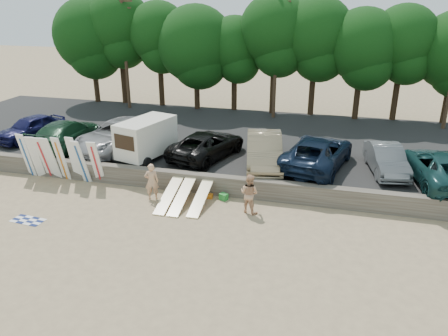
{
  "coord_description": "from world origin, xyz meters",
  "views": [
    {
      "loc": [
        6.55,
        -16.42,
        9.42
      ],
      "look_at": [
        1.49,
        3.0,
        1.44
      ],
      "focal_mm": 35.0,
      "sensor_mm": 36.0,
      "label": 1
    }
  ],
  "objects_px": {
    "box_trailer": "(146,137)",
    "car_6": "(386,159)",
    "car_3": "(207,145)",
    "car_7": "(441,168)",
    "car_2": "(119,135)",
    "car_4": "(264,150)",
    "car_1": "(67,134)",
    "car_5": "(317,153)",
    "beachgoer_b": "(249,194)",
    "beachgoer_a": "(152,181)",
    "car_0": "(31,128)",
    "cooler": "(224,197)"
  },
  "relations": [
    {
      "from": "box_trailer",
      "to": "car_2",
      "type": "distance_m",
      "value": 2.66
    },
    {
      "from": "car_3",
      "to": "box_trailer",
      "type": "bearing_deg",
      "value": 34.91
    },
    {
      "from": "box_trailer",
      "to": "car_0",
      "type": "distance_m",
      "value": 8.82
    },
    {
      "from": "car_3",
      "to": "car_7",
      "type": "xyz_separation_m",
      "value": [
        12.22,
        -0.66,
        0.06
      ]
    },
    {
      "from": "box_trailer",
      "to": "car_4",
      "type": "height_order",
      "value": "box_trailer"
    },
    {
      "from": "car_5",
      "to": "beachgoer_a",
      "type": "height_order",
      "value": "car_5"
    },
    {
      "from": "box_trailer",
      "to": "cooler",
      "type": "relative_size",
      "value": 10.27
    },
    {
      "from": "car_2",
      "to": "car_3",
      "type": "distance_m",
      "value": 5.6
    },
    {
      "from": "beachgoer_b",
      "to": "beachgoer_a",
      "type": "bearing_deg",
      "value": 17.48
    },
    {
      "from": "car_4",
      "to": "car_6",
      "type": "xyz_separation_m",
      "value": [
        6.37,
        0.57,
        -0.15
      ]
    },
    {
      "from": "cooler",
      "to": "beachgoer_b",
      "type": "bearing_deg",
      "value": -10.92
    },
    {
      "from": "box_trailer",
      "to": "car_4",
      "type": "xyz_separation_m",
      "value": [
        6.62,
        0.65,
        -0.4
      ]
    },
    {
      "from": "car_0",
      "to": "car_7",
      "type": "relative_size",
      "value": 0.78
    },
    {
      "from": "box_trailer",
      "to": "car_1",
      "type": "bearing_deg",
      "value": -171.24
    },
    {
      "from": "beachgoer_b",
      "to": "cooler",
      "type": "xyz_separation_m",
      "value": [
        -1.47,
        0.96,
        -0.78
      ]
    },
    {
      "from": "car_1",
      "to": "beachgoer_b",
      "type": "xyz_separation_m",
      "value": [
        12.26,
        -4.37,
        -0.6
      ]
    },
    {
      "from": "car_0",
      "to": "car_1",
      "type": "distance_m",
      "value": 3.22
    },
    {
      "from": "car_6",
      "to": "beachgoer_b",
      "type": "relative_size",
      "value": 2.34
    },
    {
      "from": "cooler",
      "to": "car_2",
      "type": "bearing_deg",
      "value": 174.64
    },
    {
      "from": "car_2",
      "to": "car_5",
      "type": "height_order",
      "value": "car_2"
    },
    {
      "from": "beachgoer_b",
      "to": "cooler",
      "type": "relative_size",
      "value": 4.93
    },
    {
      "from": "car_1",
      "to": "car_4",
      "type": "bearing_deg",
      "value": 177.76
    },
    {
      "from": "car_0",
      "to": "car_4",
      "type": "distance_m",
      "value": 15.33
    },
    {
      "from": "car_2",
      "to": "car_5",
      "type": "xyz_separation_m",
      "value": [
        11.78,
        -0.19,
        -0.01
      ]
    },
    {
      "from": "beachgoer_a",
      "to": "car_2",
      "type": "bearing_deg",
      "value": -70.84
    },
    {
      "from": "car_2",
      "to": "car_6",
      "type": "height_order",
      "value": "car_2"
    },
    {
      "from": "box_trailer",
      "to": "car_7",
      "type": "height_order",
      "value": "box_trailer"
    },
    {
      "from": "car_6",
      "to": "car_4",
      "type": "bearing_deg",
      "value": 175.79
    },
    {
      "from": "car_3",
      "to": "beachgoer_a",
      "type": "relative_size",
      "value": 2.91
    },
    {
      "from": "car_2",
      "to": "car_4",
      "type": "relative_size",
      "value": 1.17
    },
    {
      "from": "car_3",
      "to": "car_0",
      "type": "bearing_deg",
      "value": 14.86
    },
    {
      "from": "car_3",
      "to": "car_4",
      "type": "xyz_separation_m",
      "value": [
        3.37,
        -0.43,
        0.12
      ]
    },
    {
      "from": "car_2",
      "to": "car_3",
      "type": "xyz_separation_m",
      "value": [
        5.6,
        -0.1,
        -0.11
      ]
    },
    {
      "from": "car_1",
      "to": "car_2",
      "type": "xyz_separation_m",
      "value": [
        3.21,
        0.53,
        0.03
      ]
    },
    {
      "from": "car_7",
      "to": "car_6",
      "type": "bearing_deg",
      "value": -26.47
    },
    {
      "from": "car_0",
      "to": "car_2",
      "type": "relative_size",
      "value": 0.73
    },
    {
      "from": "box_trailer",
      "to": "car_5",
      "type": "distance_m",
      "value": 9.49
    },
    {
      "from": "car_2",
      "to": "car_3",
      "type": "bearing_deg",
      "value": 11.88
    },
    {
      "from": "car_3",
      "to": "car_7",
      "type": "relative_size",
      "value": 0.93
    },
    {
      "from": "box_trailer",
      "to": "car_6",
      "type": "distance_m",
      "value": 13.06
    },
    {
      "from": "box_trailer",
      "to": "car_2",
      "type": "relative_size",
      "value": 0.63
    },
    {
      "from": "car_5",
      "to": "beachgoer_b",
      "type": "distance_m",
      "value": 5.48
    },
    {
      "from": "box_trailer",
      "to": "car_3",
      "type": "relative_size",
      "value": 0.72
    },
    {
      "from": "car_1",
      "to": "car_4",
      "type": "relative_size",
      "value": 1.09
    },
    {
      "from": "car_1",
      "to": "beachgoer_a",
      "type": "bearing_deg",
      "value": 148.1
    },
    {
      "from": "car_0",
      "to": "cooler",
      "type": "relative_size",
      "value": 12.0
    },
    {
      "from": "box_trailer",
      "to": "beachgoer_a",
      "type": "relative_size",
      "value": 2.09
    },
    {
      "from": "car_6",
      "to": "car_7",
      "type": "distance_m",
      "value": 2.6
    },
    {
      "from": "box_trailer",
      "to": "car_2",
      "type": "xyz_separation_m",
      "value": [
        -2.35,
        1.18,
        -0.41
      ]
    },
    {
      "from": "car_2",
      "to": "beachgoer_a",
      "type": "xyz_separation_m",
      "value": [
        4.15,
        -4.73,
        -0.63
      ]
    }
  ]
}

